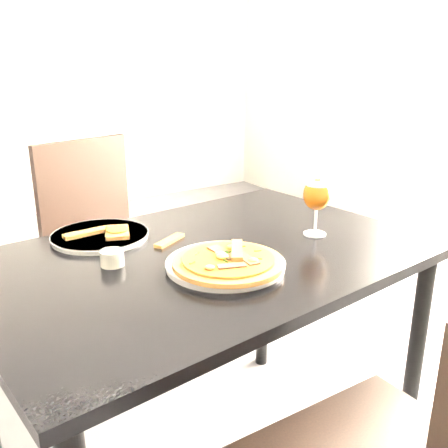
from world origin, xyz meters
TOP-DOWN VIEW (x-y plane):
  - dining_table at (0.12, -0.16)m, footprint 1.27×0.92m
  - chair_far at (0.11, 0.62)m, footprint 0.53×0.53m
  - plate_main at (0.10, -0.27)m, footprint 0.39×0.39m
  - pizza at (0.09, -0.29)m, footprint 0.27×0.27m
  - plate_second at (-0.09, 0.10)m, footprint 0.29×0.29m
  - crust_scraps at (-0.07, 0.08)m, footprint 0.19×0.13m
  - loose_crust at (0.07, -0.04)m, footprint 0.11×0.08m
  - sauce_cup at (-0.13, -0.11)m, footprint 0.06×0.06m
  - beer_glass at (0.45, -0.22)m, footprint 0.08×0.08m

SIDE VIEW (x-z plane):
  - chair_far at x=0.11m, z-range 0.05..0.99m
  - dining_table at x=0.12m, z-range 0.28..1.03m
  - loose_crust at x=0.07m, z-range 0.75..0.76m
  - plate_second at x=-0.09m, z-range 0.75..0.76m
  - plate_main at x=0.10m, z-range 0.75..0.77m
  - crust_scraps at x=-0.07m, z-range 0.76..0.78m
  - sauce_cup at x=-0.13m, z-range 0.75..0.79m
  - pizza at x=0.09m, z-range 0.76..0.79m
  - beer_glass at x=0.45m, z-range 0.79..0.96m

